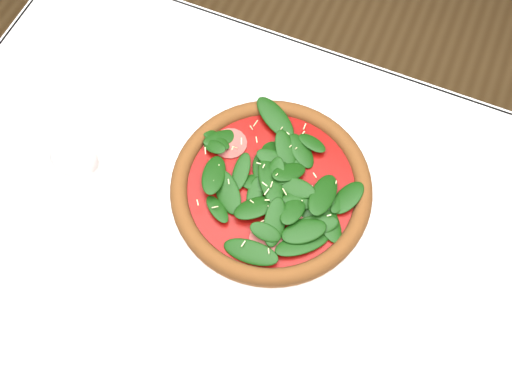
% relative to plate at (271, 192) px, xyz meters
% --- Properties ---
extents(ground, '(6.00, 6.00, 0.00)m').
position_rel_plate_xyz_m(ground, '(-0.00, -0.08, -0.76)').
color(ground, brown).
rests_on(ground, ground).
extents(dining_table, '(1.21, 0.81, 0.75)m').
position_rel_plate_xyz_m(dining_table, '(-0.00, -0.08, -0.11)').
color(dining_table, silver).
rests_on(dining_table, ground).
extents(plate, '(0.39, 0.39, 0.02)m').
position_rel_plate_xyz_m(plate, '(0.00, 0.00, 0.00)').
color(plate, silver).
rests_on(plate, dining_table).
extents(pizza, '(0.37, 0.37, 0.04)m').
position_rel_plate_xyz_m(pizza, '(0.00, 0.00, 0.02)').
color(pizza, '#A25627').
rests_on(pizza, plate).
extents(wine_glass, '(0.08, 0.08, 0.18)m').
position_rel_plate_xyz_m(wine_glass, '(-0.27, -0.12, 0.12)').
color(wine_glass, silver).
rests_on(wine_glass, dining_table).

